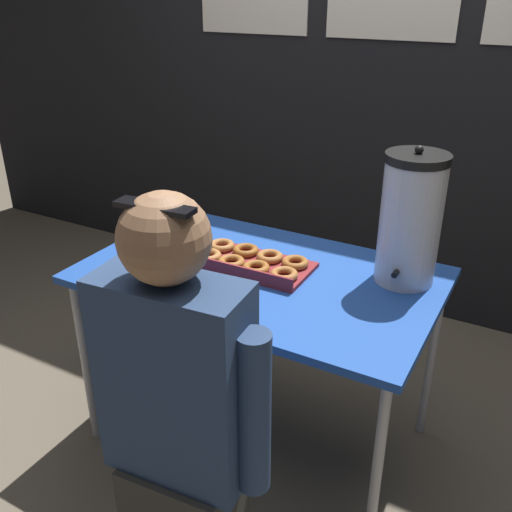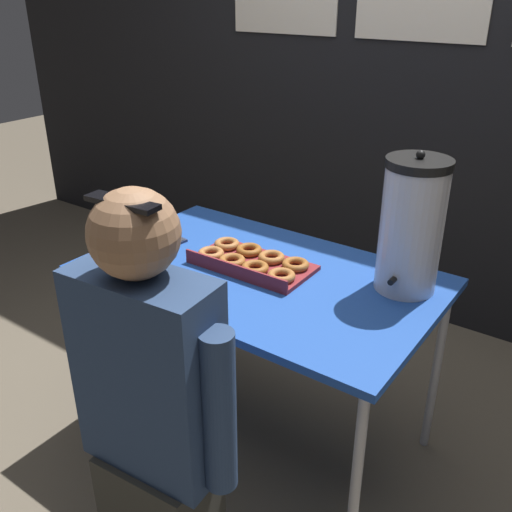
{
  "view_description": "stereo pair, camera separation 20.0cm",
  "coord_description": "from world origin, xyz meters",
  "views": [
    {
      "loc": [
        0.86,
        -1.57,
        1.67
      ],
      "look_at": [
        -0.01,
        0.0,
        0.8
      ],
      "focal_mm": 40.0,
      "sensor_mm": 36.0,
      "label": 1
    },
    {
      "loc": [
        1.03,
        -1.47,
        1.67
      ],
      "look_at": [
        -0.01,
        0.0,
        0.8
      ],
      "focal_mm": 40.0,
      "sensor_mm": 36.0,
      "label": 2
    }
  ],
  "objects": [
    {
      "name": "ground_plane",
      "position": [
        0.0,
        0.0,
        0.0
      ],
      "size": [
        12.0,
        12.0,
        0.0
      ],
      "primitive_type": "plane",
      "color": "brown"
    },
    {
      "name": "back_wall",
      "position": [
        0.0,
        1.33,
        1.41
      ],
      "size": [
        6.0,
        0.11,
        2.82
      ],
      "color": "black",
      "rests_on": "ground"
    },
    {
      "name": "folding_table",
      "position": [
        0.0,
        0.0,
        0.69
      ],
      "size": [
        1.24,
        0.76,
        0.74
      ],
      "color": "#1E479E",
      "rests_on": "ground"
    },
    {
      "name": "donut_box",
      "position": [
        -0.05,
        0.02,
        0.76
      ],
      "size": [
        0.44,
        0.24,
        0.05
      ],
      "rotation": [
        0.0,
        0.0,
        0.01
      ],
      "color": "maroon",
      "rests_on": "folding_table"
    },
    {
      "name": "coffee_urn",
      "position": [
        0.46,
        0.19,
        0.96
      ],
      "size": [
        0.21,
        0.23,
        0.47
      ],
      "color": "silver",
      "rests_on": "folding_table"
    },
    {
      "name": "cell_phone",
      "position": [
        -0.43,
        -0.01,
        0.75
      ],
      "size": [
        0.09,
        0.15,
        0.01
      ],
      "rotation": [
        0.0,
        0.0,
        -0.15
      ],
      "color": "#2D334C",
      "rests_on": "folding_table"
    },
    {
      "name": "person_seated",
      "position": [
        0.13,
        -0.67,
        0.62
      ],
      "size": [
        0.52,
        0.23,
        1.27
      ],
      "rotation": [
        0.0,
        0.0,
        3.22
      ],
      "color": "#33332D",
      "rests_on": "ground"
    }
  ]
}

